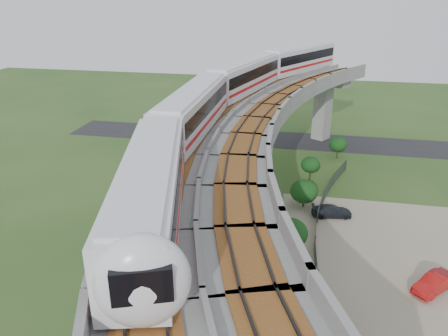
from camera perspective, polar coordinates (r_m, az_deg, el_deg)
The scene contains 14 objects.
ground at distance 40.75m, azimuth -0.45°, elevation -9.41°, with size 160.00×160.00×0.00m, color #2B4D1F.
dirt_lot at distance 39.06m, azimuth 19.97°, elevation -12.49°, with size 18.00×26.00×0.04m, color gray.
asphalt_road at distance 67.76m, azimuth 4.72°, elevation 3.90°, with size 60.00×8.00×0.03m, color #232326.
viaduct at distance 36.23m, azimuth 5.47°, elevation 2.23°, with size 19.58×73.98×11.40m.
metro_train at distance 41.88m, azimuth 2.29°, elevation 9.74°, with size 13.74×60.95×3.64m.
fence at distance 39.82m, azimuth 13.63°, elevation -9.69°, with size 3.87×38.73×1.50m.
tree_0 at distance 60.80m, azimuth 14.70°, elevation 3.04°, with size 2.38×2.38×3.06m.
tree_1 at distance 51.86m, azimuth 11.22°, elevation 0.42°, with size 2.23×2.23×3.39m.
tree_2 at distance 46.40m, azimuth 10.41°, elevation -3.03°, with size 2.89×2.89×3.07m.
tree_3 at distance 37.34m, azimuth 8.68°, elevation -8.42°, with size 2.94×2.94×3.77m.
tree_4 at distance 30.93m, azimuth 8.26°, elevation -17.19°, with size 2.02×2.02×2.77m.
car_white at distance 31.95m, azimuth 13.01°, elevation -19.13°, with size 1.35×3.36×1.15m, color silver.
car_red at distance 37.94m, azimuth 25.77°, elevation -13.38°, with size 1.41×4.05×1.34m, color #AD110F.
car_dark at distance 45.68m, azimuth 13.90°, elevation -5.47°, with size 1.63×4.02×1.17m, color black.
Camera 1 is at (7.09, -33.86, 21.54)m, focal length 35.00 mm.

